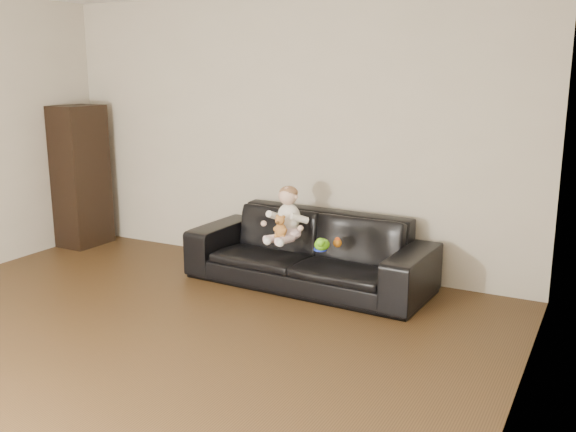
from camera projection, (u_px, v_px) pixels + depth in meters
The scene contains 11 objects.
floor at pixel (84, 374), 4.11m from camera, with size 5.50×5.50×0.00m, color #452F18.
wall_back at pixel (284, 133), 6.19m from camera, with size 5.00×5.00×0.00m, color #BEB4A0.
wall_right at pixel (503, 219), 2.69m from camera, with size 5.50×5.50×0.00m, color #BEB4A0.
sofa at pixel (309, 250), 5.75m from camera, with size 2.20×0.86×0.64m, color black.
cabinet at pixel (81, 176), 6.99m from camera, with size 0.38×0.53×1.53m, color black.
shelf_item at pixel (80, 145), 6.90m from camera, with size 0.18×0.25×0.28m, color silver.
baby at pixel (287, 217), 5.65m from camera, with size 0.37×0.45×0.49m.
teddy_bear at pixel (280, 227), 5.53m from camera, with size 0.14×0.14×0.20m.
toy_green at pixel (322, 245), 5.37m from camera, with size 0.12×0.15×0.10m, color #66D018.
toy_rattle at pixel (337, 243), 5.47m from camera, with size 0.08×0.08×0.08m, color orange.
toy_blue_disc at pixel (320, 249), 5.39m from camera, with size 0.11×0.11×0.02m, color #1B33DE.
Camera 1 is at (2.91, -2.74, 1.92)m, focal length 40.00 mm.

